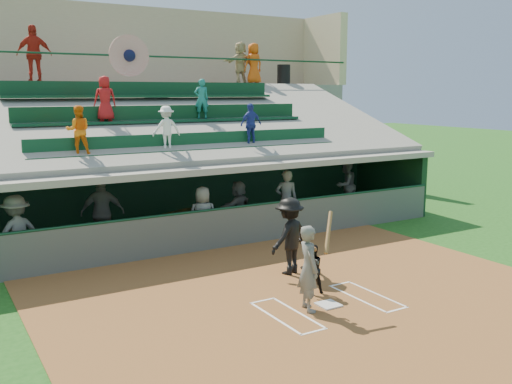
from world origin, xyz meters
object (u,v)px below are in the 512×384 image
catcher (312,269)px  trash_bin (284,75)px  home_plate (328,305)px  batter_at_plate (309,268)px

catcher → trash_bin: bearing=-108.9°
home_plate → catcher: catcher is taller
batter_at_plate → trash_bin: trash_bin is taller
home_plate → trash_bin: trash_bin is taller
catcher → trash_bin: (6.77, 11.43, 4.47)m
home_plate → batter_at_plate: size_ratio=0.22×
batter_at_plate → home_plate: bearing=-1.9°
catcher → trash_bin: 14.02m
catcher → batter_at_plate: bearing=62.1°
home_plate → catcher: 0.94m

